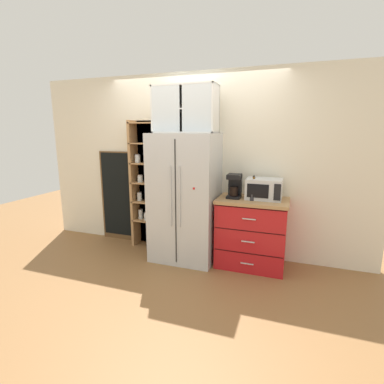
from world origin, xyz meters
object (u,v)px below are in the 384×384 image
(coffee_maker, at_px, (234,186))
(bottle_amber, at_px, (253,189))
(mug_charcoal, at_px, (252,197))
(chalkboard_menu, at_px, (118,196))
(mug_sage, at_px, (252,197))
(refrigerator, at_px, (185,198))
(bottle_cobalt, at_px, (254,189))
(microwave, at_px, (264,189))

(coffee_maker, bearing_deg, bottle_amber, -1.09)
(mug_charcoal, distance_m, bottle_amber, 0.12)
(bottle_amber, relative_size, chalkboard_menu, 0.21)
(mug_sage, bearing_deg, refrigerator, 178.85)
(bottle_cobalt, bearing_deg, mug_charcoal, -89.20)
(microwave, xyz_separation_m, coffee_maker, (-0.37, -0.04, 0.03))
(refrigerator, bearing_deg, mug_sage, -1.15)
(refrigerator, distance_m, microwave, 1.05)
(refrigerator, distance_m, chalkboard_menu, 1.32)
(mug_sage, height_order, mug_charcoal, mug_sage)
(chalkboard_menu, bearing_deg, microwave, -5.06)
(mug_sage, distance_m, mug_charcoal, 0.00)
(refrigerator, height_order, chalkboard_menu, refrigerator)
(bottle_cobalt, distance_m, bottle_amber, 0.06)
(bottle_cobalt, xyz_separation_m, bottle_amber, (0.00, -0.06, 0.02))
(microwave, distance_m, coffee_maker, 0.37)
(mug_sage, xyz_separation_m, bottle_cobalt, (-0.00, 0.13, 0.07))
(refrigerator, height_order, mug_charcoal, refrigerator)
(refrigerator, distance_m, bottle_amber, 0.92)
(mug_charcoal, relative_size, bottle_amber, 0.41)
(bottle_cobalt, height_order, chalkboard_menu, chalkboard_menu)
(bottle_cobalt, bearing_deg, coffee_maker, -168.19)
(microwave, bearing_deg, refrigerator, -174.20)
(microwave, bearing_deg, bottle_cobalt, 176.09)
(microwave, distance_m, chalkboard_menu, 2.34)
(refrigerator, height_order, bottle_cobalt, refrigerator)
(coffee_maker, xyz_separation_m, mug_sage, (0.24, -0.08, -0.11))
(refrigerator, distance_m, mug_charcoal, 0.91)
(bottle_cobalt, distance_m, chalkboard_menu, 2.21)
(mug_sage, relative_size, chalkboard_menu, 0.08)
(microwave, relative_size, bottle_cobalt, 1.65)
(mug_charcoal, bearing_deg, chalkboard_menu, 171.50)
(bottle_amber, bearing_deg, bottle_cobalt, 90.00)
(coffee_maker, relative_size, mug_sage, 2.77)
(refrigerator, xyz_separation_m, mug_sage, (0.91, -0.02, 0.08))
(microwave, height_order, chalkboard_menu, chalkboard_menu)
(refrigerator, xyz_separation_m, chalkboard_menu, (-1.28, 0.31, -0.14))
(chalkboard_menu, bearing_deg, refrigerator, -13.61)
(mug_sage, bearing_deg, bottle_amber, 91.56)
(mug_sage, height_order, chalkboard_menu, chalkboard_menu)
(mug_charcoal, distance_m, chalkboard_menu, 2.22)
(mug_sage, xyz_separation_m, mug_charcoal, (-0.00, 0.00, -0.00))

